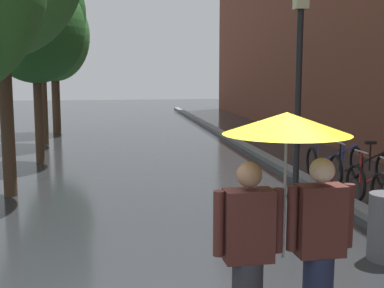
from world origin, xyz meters
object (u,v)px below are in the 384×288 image
Objects in this scene: parked_bicycle_2 at (360,170)px; street_lamp_post at (299,77)px; street_tree_4 at (54,36)px; street_tree_2 at (35,29)px; parked_bicycle_3 at (334,161)px; parked_bicycle_1 at (382,181)px; street_tree_3 at (40,13)px; couple_under_umbrella at (285,198)px.

street_lamp_post is at bearing -169.04° from parked_bicycle_2.
street_tree_2 is at bearing -87.78° from street_tree_4.
street_lamp_post is at bearing -136.96° from parked_bicycle_3.
street_lamp_post is (-1.35, 0.78, 1.89)m from parked_bicycle_1.
street_tree_3 is 13.72m from couple_under_umbrella.
parked_bicycle_2 is at bearing 10.96° from street_lamp_post.
parked_bicycle_2 and parked_bicycle_3 have the same top height.
street_tree_2 is 1.26× the size of street_lamp_post.
parked_bicycle_3 is at bearing 61.93° from couple_under_umbrella.
parked_bicycle_1 is at bearing -29.90° from street_lamp_post.
parked_bicycle_1 is 5.72m from couple_under_umbrella.
couple_under_umbrella reaches higher than parked_bicycle_2.
street_tree_2 is at bearing 141.82° from street_lamp_post.
street_tree_4 is at bearing 121.01° from parked_bicycle_1.
street_tree_2 is at bearing 150.12° from parked_bicycle_2.
street_tree_4 is at bearing 92.22° from street_tree_2.
parked_bicycle_3 is at bearing 95.04° from parked_bicycle_2.
parked_bicycle_1 is 0.29× the size of street_lamp_post.
street_tree_4 reaches higher than parked_bicycle_1.
street_tree_4 is (0.05, 3.14, -0.47)m from street_tree_3.
parked_bicycle_2 is at bearing 57.10° from couple_under_umbrella.
street_tree_3 is 10.26m from parked_bicycle_3.
parked_bicycle_1 is at bearing -36.64° from street_tree_2.
couple_under_umbrella reaches higher than parked_bicycle_1.
street_tree_3 reaches higher than street_lamp_post.
parked_bicycle_2 is (0.13, 1.06, 0.00)m from parked_bicycle_1.
street_tree_2 is at bearing -85.02° from street_tree_3.
parked_bicycle_1 is 0.54× the size of couple_under_umbrella.
couple_under_umbrella is (-3.58, -5.53, 0.94)m from parked_bicycle_2.
parked_bicycle_1 is 0.97× the size of parked_bicycle_2.
street_lamp_post is at bearing -62.56° from street_tree_4.
parked_bicycle_2 is (7.15, -7.40, -3.81)m from street_tree_3.
parked_bicycle_3 is (7.06, -6.39, -3.81)m from street_tree_3.
street_lamp_post reaches higher than parked_bicycle_1.
street_lamp_post is (5.67, -7.69, -1.93)m from street_tree_3.
street_tree_2 is 4.28× the size of parked_bicycle_2.
parked_bicycle_1 and parked_bicycle_3 have the same top height.
parked_bicycle_2 is (6.84, -3.93, -3.05)m from street_tree_2.
street_tree_2 is at bearing 143.36° from parked_bicycle_1.
street_tree_3 is at bearing 94.98° from street_tree_2.
parked_bicycle_2 is 1.01m from parked_bicycle_3.
street_tree_2 is 6.62m from street_tree_4.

